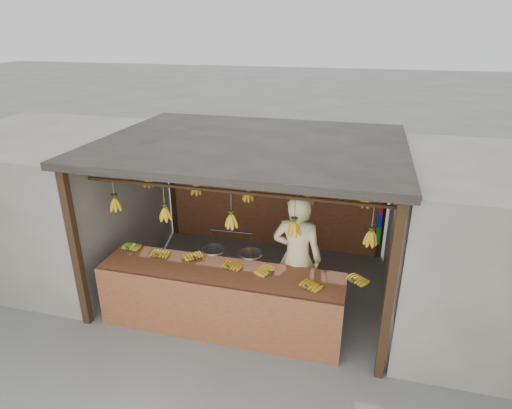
# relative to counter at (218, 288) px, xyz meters

# --- Properties ---
(ground) EXTENTS (80.00, 80.00, 0.00)m
(ground) POSITION_rel_counter_xyz_m (0.12, 1.22, -0.70)
(ground) COLOR #5B5B57
(stall) EXTENTS (4.30, 3.30, 2.40)m
(stall) POSITION_rel_counter_xyz_m (0.12, 1.55, 1.27)
(stall) COLOR black
(stall) RESTS_ON ground
(neighbor_left) EXTENTS (3.00, 3.00, 2.30)m
(neighbor_left) POSITION_rel_counter_xyz_m (-3.48, 1.22, 0.45)
(neighbor_left) COLOR slate
(neighbor_left) RESTS_ON ground
(neighbor_right) EXTENTS (3.00, 3.00, 2.30)m
(neighbor_right) POSITION_rel_counter_xyz_m (3.72, 1.22, 0.45)
(neighbor_right) COLOR slate
(neighbor_right) RESTS_ON ground
(counter) EXTENTS (3.52, 0.75, 0.96)m
(counter) POSITION_rel_counter_xyz_m (0.00, 0.00, 0.00)
(counter) COLOR brown
(counter) RESTS_ON ground
(hanging_bananas) EXTENTS (3.60, 2.22, 0.39)m
(hanging_bananas) POSITION_rel_counter_xyz_m (0.11, 1.23, 0.91)
(hanging_bananas) COLOR #BF8A14
(hanging_bananas) RESTS_ON ground
(balance_scale) EXTENTS (0.80, 0.31, 0.86)m
(balance_scale) POSITION_rel_counter_xyz_m (0.13, 0.22, 0.49)
(balance_scale) COLOR black
(balance_scale) RESTS_ON ground
(vendor) EXTENTS (0.71, 0.49, 1.89)m
(vendor) POSITION_rel_counter_xyz_m (0.94, 0.62, 0.24)
(vendor) COLOR beige
(vendor) RESTS_ON ground
(bag_bundles) EXTENTS (0.08, 0.26, 1.20)m
(bag_bundles) POSITION_rel_counter_xyz_m (2.06, 2.57, 0.27)
(bag_bundles) COLOR yellow
(bag_bundles) RESTS_ON ground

